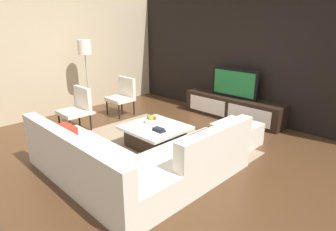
{
  "coord_description": "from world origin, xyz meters",
  "views": [
    {
      "loc": [
        3.38,
        -3.06,
        2.12
      ],
      "look_at": [
        -0.06,
        0.38,
        0.52
      ],
      "focal_mm": 30.67,
      "sensor_mm": 36.0,
      "label": 1
    }
  ],
  "objects_px": {
    "accent_chair_near": "(78,106)",
    "ottoman": "(237,134)",
    "sectional_couch": "(133,162)",
    "floor_lamp": "(85,52)",
    "coffee_table": "(155,136)",
    "accent_chair_far": "(123,94)",
    "fruit_bowl": "(152,120)",
    "book_stack": "(159,130)",
    "media_console": "(232,108)",
    "television": "(234,83)"
  },
  "relations": [
    {
      "from": "media_console",
      "to": "television",
      "type": "height_order",
      "value": "television"
    },
    {
      "from": "television",
      "to": "ottoman",
      "type": "bearing_deg",
      "value": -54.17
    },
    {
      "from": "floor_lamp",
      "to": "ottoman",
      "type": "xyz_separation_m",
      "value": [
        3.49,
        0.92,
        -1.26
      ]
    },
    {
      "from": "fruit_bowl",
      "to": "accent_chair_far",
      "type": "relative_size",
      "value": 0.32
    },
    {
      "from": "television",
      "to": "coffee_table",
      "type": "xyz_separation_m",
      "value": [
        -0.1,
        -2.3,
        -0.62
      ]
    },
    {
      "from": "sectional_couch",
      "to": "book_stack",
      "type": "distance_m",
      "value": 0.97
    },
    {
      "from": "sectional_couch",
      "to": "accent_chair_near",
      "type": "height_order",
      "value": "accent_chair_near"
    },
    {
      "from": "coffee_table",
      "to": "fruit_bowl",
      "type": "bearing_deg",
      "value": 152.39
    },
    {
      "from": "floor_lamp",
      "to": "coffee_table",
      "type": "bearing_deg",
      "value": -3.84
    },
    {
      "from": "sectional_couch",
      "to": "floor_lamp",
      "type": "xyz_separation_m",
      "value": [
        -3.13,
        1.16,
        1.18
      ]
    },
    {
      "from": "television",
      "to": "ottoman",
      "type": "distance_m",
      "value": 1.62
    },
    {
      "from": "media_console",
      "to": "accent_chair_far",
      "type": "height_order",
      "value": "accent_chair_far"
    },
    {
      "from": "ottoman",
      "to": "accent_chair_far",
      "type": "distance_m",
      "value": 2.95
    },
    {
      "from": "television",
      "to": "accent_chair_near",
      "type": "relative_size",
      "value": 1.31
    },
    {
      "from": "fruit_bowl",
      "to": "book_stack",
      "type": "relative_size",
      "value": 1.3
    },
    {
      "from": "book_stack",
      "to": "coffee_table",
      "type": "bearing_deg",
      "value": 151.38
    },
    {
      "from": "accent_chair_near",
      "to": "accent_chair_far",
      "type": "height_order",
      "value": "same"
    },
    {
      "from": "television",
      "to": "book_stack",
      "type": "bearing_deg",
      "value": -87.12
    },
    {
      "from": "media_console",
      "to": "television",
      "type": "xyz_separation_m",
      "value": [
        0.0,
        0.0,
        0.57
      ]
    },
    {
      "from": "accent_chair_far",
      "to": "floor_lamp",
      "type": "bearing_deg",
      "value": -143.82
    },
    {
      "from": "accent_chair_far",
      "to": "media_console",
      "type": "bearing_deg",
      "value": 27.02
    },
    {
      "from": "media_console",
      "to": "accent_chair_near",
      "type": "height_order",
      "value": "accent_chair_near"
    },
    {
      "from": "accent_chair_near",
      "to": "fruit_bowl",
      "type": "relative_size",
      "value": 3.11
    },
    {
      "from": "media_console",
      "to": "fruit_bowl",
      "type": "height_order",
      "value": "fruit_bowl"
    },
    {
      "from": "media_console",
      "to": "coffee_table",
      "type": "relative_size",
      "value": 2.34
    },
    {
      "from": "fruit_bowl",
      "to": "book_stack",
      "type": "distance_m",
      "value": 0.46
    },
    {
      "from": "coffee_table",
      "to": "book_stack",
      "type": "distance_m",
      "value": 0.33
    },
    {
      "from": "coffee_table",
      "to": "accent_chair_far",
      "type": "bearing_deg",
      "value": 158.75
    },
    {
      "from": "coffee_table",
      "to": "floor_lamp",
      "type": "bearing_deg",
      "value": 176.16
    },
    {
      "from": "fruit_bowl",
      "to": "accent_chair_far",
      "type": "bearing_deg",
      "value": 159.45
    },
    {
      "from": "accent_chair_near",
      "to": "book_stack",
      "type": "relative_size",
      "value": 4.05
    },
    {
      "from": "sectional_couch",
      "to": "fruit_bowl",
      "type": "height_order",
      "value": "sectional_couch"
    },
    {
      "from": "accent_chair_near",
      "to": "floor_lamp",
      "type": "xyz_separation_m",
      "value": [
        -0.77,
        0.69,
        0.97
      ]
    },
    {
      "from": "sectional_couch",
      "to": "ottoman",
      "type": "relative_size",
      "value": 3.58
    },
    {
      "from": "accent_chair_near",
      "to": "fruit_bowl",
      "type": "distance_m",
      "value": 1.67
    },
    {
      "from": "floor_lamp",
      "to": "book_stack",
      "type": "distance_m",
      "value": 2.94
    },
    {
      "from": "media_console",
      "to": "television",
      "type": "distance_m",
      "value": 0.57
    },
    {
      "from": "coffee_table",
      "to": "floor_lamp",
      "type": "xyz_separation_m",
      "value": [
        -2.51,
        0.17,
        1.26
      ]
    },
    {
      "from": "book_stack",
      "to": "accent_chair_near",
      "type": "bearing_deg",
      "value": -168.43
    },
    {
      "from": "television",
      "to": "floor_lamp",
      "type": "xyz_separation_m",
      "value": [
        -2.61,
        -2.13,
        0.64
      ]
    },
    {
      "from": "accent_chair_near",
      "to": "floor_lamp",
      "type": "height_order",
      "value": "floor_lamp"
    },
    {
      "from": "accent_chair_near",
      "to": "ottoman",
      "type": "distance_m",
      "value": 3.17
    },
    {
      "from": "coffee_table",
      "to": "sectional_couch",
      "type": "bearing_deg",
      "value": -57.8
    },
    {
      "from": "sectional_couch",
      "to": "coffee_table",
      "type": "relative_size",
      "value": 2.48
    },
    {
      "from": "television",
      "to": "floor_lamp",
      "type": "bearing_deg",
      "value": -140.8
    },
    {
      "from": "media_console",
      "to": "coffee_table",
      "type": "xyz_separation_m",
      "value": [
        -0.1,
        -2.3,
        -0.05
      ]
    },
    {
      "from": "accent_chair_near",
      "to": "floor_lamp",
      "type": "relative_size",
      "value": 0.5
    },
    {
      "from": "media_console",
      "to": "television",
      "type": "relative_size",
      "value": 2.08
    },
    {
      "from": "media_console",
      "to": "floor_lamp",
      "type": "xyz_separation_m",
      "value": [
        -2.61,
        -2.13,
        1.21
      ]
    },
    {
      "from": "coffee_table",
      "to": "fruit_bowl",
      "type": "height_order",
      "value": "fruit_bowl"
    }
  ]
}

